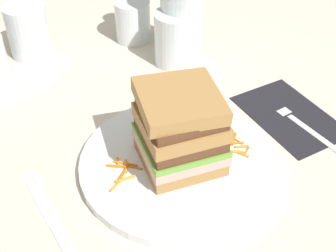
{
  "coord_description": "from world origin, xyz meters",
  "views": [
    {
      "loc": [
        -0.24,
        -0.42,
        0.46
      ],
      "look_at": [
        -0.0,
        0.01,
        0.05
      ],
      "focal_mm": 49.6,
      "sensor_mm": 36.0,
      "label": 1
    }
  ],
  "objects": [
    {
      "name": "ground_plane",
      "position": [
        0.0,
        0.0,
        0.0
      ],
      "size": [
        3.0,
        3.0,
        0.0
      ],
      "primitive_type": "plane",
      "color": "beige"
    },
    {
      "name": "knife",
      "position": [
        -0.19,
        -0.04,
        0.0
      ],
      "size": [
        0.02,
        0.2,
        0.0
      ],
      "color": "silver",
      "rests_on": "ground_plane"
    },
    {
      "name": "carrot_shred_16",
      "position": [
        0.09,
        -0.03,
        0.01
      ],
      "size": [
        0.02,
        0.01,
        0.0
      ],
      "primitive_type": "cylinder",
      "rotation": [
        0.0,
        1.57,
        2.75
      ],
      "color": "orange",
      "rests_on": "main_plate"
    },
    {
      "name": "carrot_shred_4",
      "position": [
        -0.1,
        -0.02,
        0.02
      ],
      "size": [
        0.02,
        0.01,
        0.0
      ],
      "primitive_type": "cylinder",
      "rotation": [
        0.0,
        1.57,
        0.47
      ],
      "color": "orange",
      "rests_on": "main_plate"
    },
    {
      "name": "carrot_shred_7",
      "position": [
        -0.08,
        0.01,
        0.02
      ],
      "size": [
        0.01,
        0.02,
        0.0
      ],
      "primitive_type": "cylinder",
      "rotation": [
        0.0,
        1.57,
        4.38
      ],
      "color": "orange",
      "rests_on": "main_plate"
    },
    {
      "name": "carrot_shred_14",
      "position": [
        0.09,
        -0.03,
        0.02
      ],
      "size": [
        0.02,
        0.02,
        0.0
      ],
      "primitive_type": "cylinder",
      "rotation": [
        0.0,
        1.57,
        3.89
      ],
      "color": "orange",
      "rests_on": "main_plate"
    },
    {
      "name": "carrot_shred_0",
      "position": [
        -0.06,
        -0.01,
        0.01
      ],
      "size": [
        0.02,
        0.02,
        0.0
      ],
      "primitive_type": "cylinder",
      "rotation": [
        0.0,
        1.57,
        2.35
      ],
      "color": "orange",
      "rests_on": "main_plate"
    },
    {
      "name": "carrot_shred_9",
      "position": [
        0.06,
        -0.02,
        0.01
      ],
      "size": [
        0.02,
        0.02,
        0.0
      ],
      "primitive_type": "cylinder",
      "rotation": [
        0.0,
        1.57,
        4.11
      ],
      "color": "orange",
      "rests_on": "main_plate"
    },
    {
      "name": "carrot_shred_6",
      "position": [
        -0.08,
        -0.02,
        0.02
      ],
      "size": [
        0.03,
        0.01,
        0.0
      ],
      "primitive_type": "cylinder",
      "rotation": [
        0.0,
        1.57,
        3.03
      ],
      "color": "orange",
      "rests_on": "main_plate"
    },
    {
      "name": "carrot_shred_2",
      "position": [
        -0.07,
        -0.0,
        0.02
      ],
      "size": [
        0.01,
        0.02,
        0.0
      ],
      "primitive_type": "cylinder",
      "rotation": [
        0.0,
        1.57,
        4.26
      ],
      "color": "orange",
      "rests_on": "main_plate"
    },
    {
      "name": "carrot_shred_13",
      "position": [
        0.07,
        -0.05,
        0.02
      ],
      "size": [
        0.03,
        0.02,
        0.0
      ],
      "primitive_type": "cylinder",
      "rotation": [
        0.0,
        1.57,
        2.51
      ],
      "color": "orange",
      "rests_on": "main_plate"
    },
    {
      "name": "carrot_shred_3",
      "position": [
        -0.07,
        0.01,
        0.01
      ],
      "size": [
        0.03,
        0.02,
        0.0
      ],
      "primitive_type": "cylinder",
      "rotation": [
        0.0,
        1.57,
        2.42
      ],
      "color": "orange",
      "rests_on": "main_plate"
    },
    {
      "name": "carrot_shred_12",
      "position": [
        0.06,
        -0.03,
        0.01
      ],
      "size": [
        0.02,
        0.02,
        0.0
      ],
      "primitive_type": "cylinder",
      "rotation": [
        0.0,
        1.57,
        5.56
      ],
      "color": "orange",
      "rests_on": "main_plate"
    },
    {
      "name": "carrot_shred_11",
      "position": [
        0.08,
        -0.06,
        0.01
      ],
      "size": [
        0.01,
        0.02,
        0.0
      ],
      "primitive_type": "cylinder",
      "rotation": [
        0.0,
        1.57,
        2.05
      ],
      "color": "orange",
      "rests_on": "main_plate"
    },
    {
      "name": "juice_glass",
      "position": [
        0.13,
        0.22,
        0.04
      ],
      "size": [
        0.08,
        0.08,
        0.1
      ],
      "color": "white",
      "rests_on": "ground_plane"
    },
    {
      "name": "carrot_shred_8",
      "position": [
        0.09,
        -0.04,
        0.02
      ],
      "size": [
        0.02,
        0.01,
        0.0
      ],
      "primitive_type": "cylinder",
      "rotation": [
        0.0,
        1.57,
        2.76
      ],
      "color": "orange",
      "rests_on": "main_plate"
    },
    {
      "name": "carrot_shred_10",
      "position": [
        0.09,
        -0.03,
        0.01
      ],
      "size": [
        0.01,
        0.02,
        0.0
      ],
      "primitive_type": "cylinder",
      "rotation": [
        0.0,
        1.57,
        4.95
      ],
      "color": "orange",
      "rests_on": "main_plate"
    },
    {
      "name": "carrot_shred_1",
      "position": [
        -0.08,
        0.01,
        0.02
      ],
      "size": [
        0.02,
        0.02,
        0.0
      ],
      "primitive_type": "cylinder",
      "rotation": [
        0.0,
        1.57,
        2.53
      ],
      "color": "orange",
      "rests_on": "main_plate"
    },
    {
      "name": "empty_tumbler_1",
      "position": [
        -0.09,
        0.37,
        0.05
      ],
      "size": [
        0.08,
        0.08,
        0.1
      ],
      "primitive_type": "cylinder",
      "color": "silver",
      "rests_on": "ground_plane"
    },
    {
      "name": "carrot_shred_15",
      "position": [
        0.09,
        -0.06,
        0.01
      ],
      "size": [
        0.02,
        0.01,
        0.0
      ],
      "primitive_type": "cylinder",
      "rotation": [
        0.0,
        1.57,
        3.72
      ],
      "color": "orange",
      "rests_on": "main_plate"
    },
    {
      "name": "carrot_shred_17",
      "position": [
        0.07,
        -0.04,
        0.02
      ],
      "size": [
        0.01,
        0.03,
        0.0
      ],
      "primitive_type": "cylinder",
      "rotation": [
        0.0,
        1.57,
        1.48
      ],
      "color": "orange",
      "rests_on": "main_plate"
    },
    {
      "name": "fork",
      "position": [
        0.21,
        -0.03,
        0.0
      ],
      "size": [
        0.03,
        0.17,
        0.0
      ],
      "color": "silver",
      "rests_on": "napkin_dark"
    },
    {
      "name": "napkin_dark",
      "position": [
        0.21,
        -0.01,
        0.0
      ],
      "size": [
        0.11,
        0.17,
        0.0
      ],
      "primitive_type": "cube",
      "rotation": [
        0.0,
        0.0,
        0.0
      ],
      "color": "black",
      "rests_on": "ground_plane"
    },
    {
      "name": "sandwich",
      "position": [
        -0.0,
        -0.02,
        0.07
      ],
      "size": [
        0.13,
        0.12,
        0.11
      ],
      "color": "#A87A42",
      "rests_on": "main_plate"
    },
    {
      "name": "carrot_shred_5",
      "position": [
        -0.08,
        -0.01,
        0.02
      ],
      "size": [
        0.02,
        0.02,
        0.0
      ],
      "primitive_type": "cylinder",
      "rotation": [
        0.0,
        1.57,
        3.81
      ],
      "color": "orange",
      "rests_on": "main_plate"
    },
    {
      "name": "empty_tumbler_0",
      "position": [
        0.1,
        0.33,
        0.04
      ],
      "size": [
        0.07,
        0.07,
        0.08
      ],
      "primitive_type": "cylinder",
      "color": "silver",
      "rests_on": "ground_plane"
    },
    {
      "name": "main_plate",
      "position": [
        -0.0,
        -0.02,
        0.01
      ],
      "size": [
        0.28,
        0.28,
        0.01
      ],
      "primitive_type": "cylinder",
      "color": "white",
      "rests_on": "ground_plane"
    }
  ]
}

